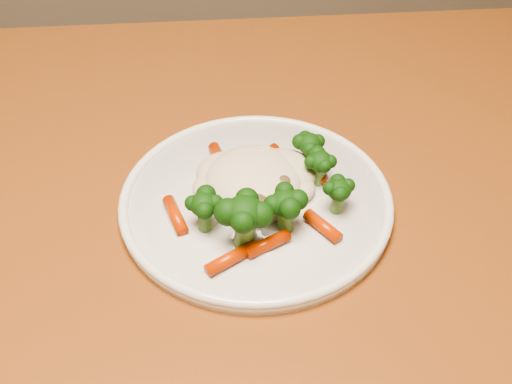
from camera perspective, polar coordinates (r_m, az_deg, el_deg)
The scene contains 3 objects.
dining_table at distance 0.69m, azimuth -9.19°, elevation -9.04°, with size 1.31×0.91×0.75m.
plate at distance 0.64m, azimuth 0.00°, elevation -0.94°, with size 0.27×0.27×0.01m, color silver.
meal at distance 0.62m, azimuth 0.54°, elevation 0.52°, with size 0.19×0.18×0.05m.
Camera 1 is at (0.18, -0.55, 1.19)m, focal length 45.00 mm.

